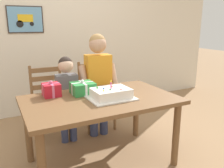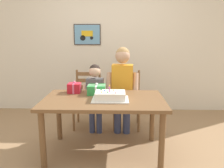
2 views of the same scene
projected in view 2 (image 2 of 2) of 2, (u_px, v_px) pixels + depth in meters
ground_plane at (104, 152)px, 3.06m from camera, size 20.00×20.00×0.00m
back_wall at (109, 45)px, 4.57m from camera, size 6.40×0.11×2.60m
dining_table at (104, 106)px, 2.93m from camera, size 1.50×0.91×0.72m
birthday_cake at (110, 96)px, 2.84m from camera, size 0.44×0.34×0.19m
gift_box_red_large at (97, 90)px, 3.12m from camera, size 0.24×0.22×0.16m
gift_box_beside_cake at (74, 88)px, 3.19m from camera, size 0.17×0.18×0.16m
chair_left at (87, 99)px, 3.85m from camera, size 0.43×0.43×0.92m
chair_right at (127, 99)px, 3.83m from camera, size 0.44×0.44×0.92m
child_older at (122, 82)px, 3.48m from camera, size 0.49×0.28×1.32m
child_younger at (95, 92)px, 3.53m from camera, size 0.40×0.23×1.07m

